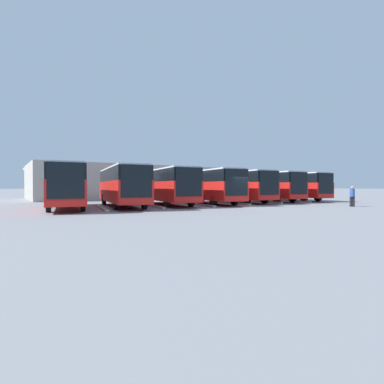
{
  "coord_description": "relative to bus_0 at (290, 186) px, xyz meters",
  "views": [
    {
      "loc": [
        17.37,
        18.79,
        1.67
      ],
      "look_at": [
        1.75,
        -5.59,
        1.18
      ],
      "focal_mm": 28.0,
      "sensor_mm": 36.0,
      "label": 1
    }
  ],
  "objects": [
    {
      "name": "pedestrian",
      "position": [
        5.29,
        10.79,
        -0.9
      ],
      "size": [
        0.55,
        0.55,
        1.75
      ],
      "rotation": [
        0.0,
        0.0,
        5.57
      ],
      "color": "black",
      "rests_on": "ground_plane"
    },
    {
      "name": "bus_3",
      "position": [
        13.12,
        0.52,
        0.0
      ],
      "size": [
        4.24,
        11.47,
        3.29
      ],
      "rotation": [
        0.0,
        0.0,
        -0.17
      ],
      "color": "red",
      "rests_on": "ground_plane"
    },
    {
      "name": "bus_1",
      "position": [
        4.37,
        -0.09,
        0.0
      ],
      "size": [
        4.24,
        11.47,
        3.29
      ],
      "rotation": [
        0.0,
        0.0,
        -0.17
      ],
      "color": "red",
      "rests_on": "ground_plane"
    },
    {
      "name": "curb_divider_0",
      "position": [
        2.18,
        1.66,
        -1.76
      ],
      "size": [
        1.33,
        6.55,
        0.15
      ],
      "primitive_type": "cube",
      "rotation": [
        0.0,
        0.0,
        -0.17
      ],
      "color": "#9E9E99",
      "rests_on": "ground_plane"
    },
    {
      "name": "bus_6",
      "position": [
        26.24,
        0.06,
        0.0
      ],
      "size": [
        4.24,
        11.47,
        3.29
      ],
      "rotation": [
        0.0,
        0.0,
        -0.17
      ],
      "color": "red",
      "rests_on": "ground_plane"
    },
    {
      "name": "bus_0",
      "position": [
        0.0,
        0.0,
        0.0
      ],
      "size": [
        4.24,
        11.47,
        3.29
      ],
      "rotation": [
        0.0,
        0.0,
        -0.17
      ],
      "color": "red",
      "rests_on": "ground_plane"
    },
    {
      "name": "bus_5",
      "position": [
        21.87,
        0.42,
        0.0
      ],
      "size": [
        4.24,
        11.47,
        3.29
      ],
      "rotation": [
        0.0,
        0.0,
        -0.17
      ],
      "color": "red",
      "rests_on": "ground_plane"
    },
    {
      "name": "curb_divider_4",
      "position": [
        19.68,
        1.74,
        -1.76
      ],
      "size": [
        1.33,
        6.55,
        0.15
      ],
      "primitive_type": "cube",
      "rotation": [
        0.0,
        0.0,
        -0.17
      ],
      "color": "#9E9E99",
      "rests_on": "ground_plane"
    },
    {
      "name": "curb_divider_5",
      "position": [
        24.05,
        2.08,
        -1.76
      ],
      "size": [
        1.33,
        6.55,
        0.15
      ],
      "primitive_type": "cube",
      "rotation": [
        0.0,
        0.0,
        -0.17
      ],
      "color": "#9E9E99",
      "rests_on": "ground_plane"
    },
    {
      "name": "curb_divider_1",
      "position": [
        6.56,
        1.57,
        -1.76
      ],
      "size": [
        1.33,
        6.55,
        0.15
      ],
      "primitive_type": "cube",
      "rotation": [
        0.0,
        0.0,
        -0.17
      ],
      "color": "#9E9E99",
      "rests_on": "ground_plane"
    },
    {
      "name": "bus_2",
      "position": [
        8.75,
        0.04,
        0.0
      ],
      "size": [
        4.24,
        11.47,
        3.29
      ],
      "rotation": [
        0.0,
        0.0,
        -0.17
      ],
      "color": "red",
      "rests_on": "ground_plane"
    },
    {
      "name": "curb_divider_3",
      "position": [
        15.31,
        2.18,
        -1.76
      ],
      "size": [
        1.33,
        6.55,
        0.15
      ],
      "primitive_type": "cube",
      "rotation": [
        0.0,
        0.0,
        -0.17
      ],
      "color": "#9E9E99",
      "rests_on": "ground_plane"
    },
    {
      "name": "curb_divider_2",
      "position": [
        10.93,
        1.7,
        -1.76
      ],
      "size": [
        1.33,
        6.55,
        0.15
      ],
      "primitive_type": "cube",
      "rotation": [
        0.0,
        0.0,
        -0.17
      ],
      "color": "#9E9E99",
      "rests_on": "ground_plane"
    },
    {
      "name": "ground_plane",
      "position": [
        13.12,
        6.04,
        -1.84
      ],
      "size": [
        600.0,
        600.0,
        0.0
      ],
      "primitive_type": "plane",
      "color": "gray"
    },
    {
      "name": "station_building",
      "position": [
        13.12,
        -19.01,
        0.52
      ],
      "size": [
        28.82,
        16.85,
        4.67
      ],
      "color": "#A8A399",
      "rests_on": "ground_plane"
    },
    {
      "name": "bus_4",
      "position": [
        17.5,
        0.08,
        0.0
      ],
      "size": [
        4.24,
        11.47,
        3.29
      ],
      "rotation": [
        0.0,
        0.0,
        -0.17
      ],
      "color": "red",
      "rests_on": "ground_plane"
    }
  ]
}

